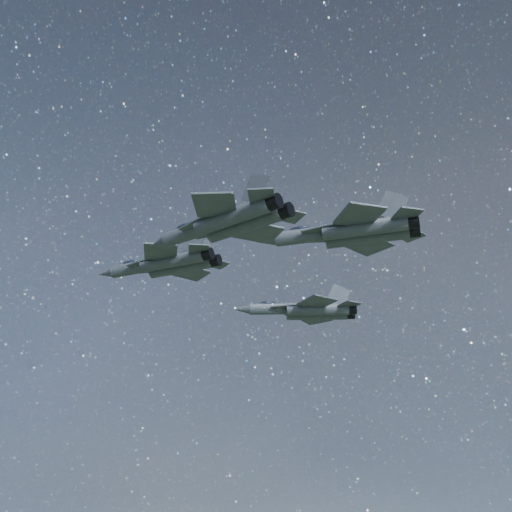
% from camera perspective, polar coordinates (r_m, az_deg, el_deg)
% --- Properties ---
extents(jet_lead, '(17.32, 12.36, 4.42)m').
position_cam_1_polar(jet_lead, '(72.94, -8.46, -0.72)').
color(jet_lead, '#373D45').
extents(jet_left, '(18.11, 11.95, 4.63)m').
position_cam_1_polar(jet_left, '(86.35, 4.87, -5.16)').
color(jet_left, '#373D45').
extents(jet_right, '(17.95, 12.37, 4.51)m').
position_cam_1_polar(jet_right, '(58.59, -2.75, 3.28)').
color(jet_right, '#373D45').
extents(jet_slot, '(18.20, 12.67, 4.58)m').
position_cam_1_polar(jet_slot, '(63.10, 9.14, 2.31)').
color(jet_slot, '#373D45').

